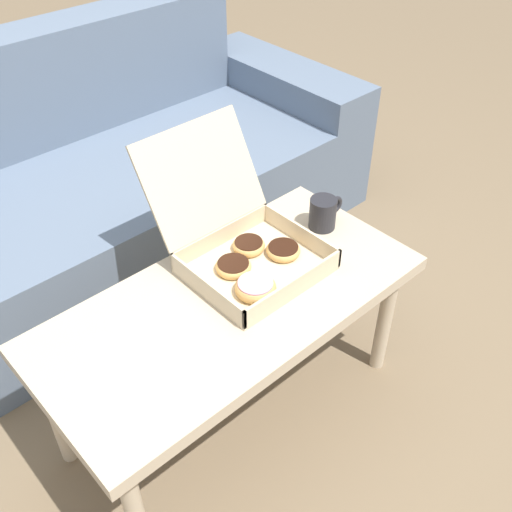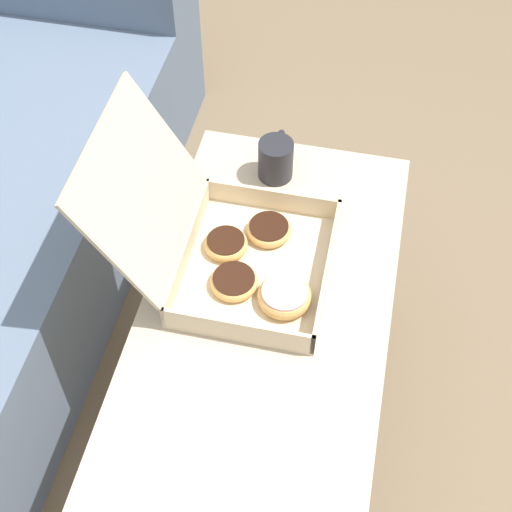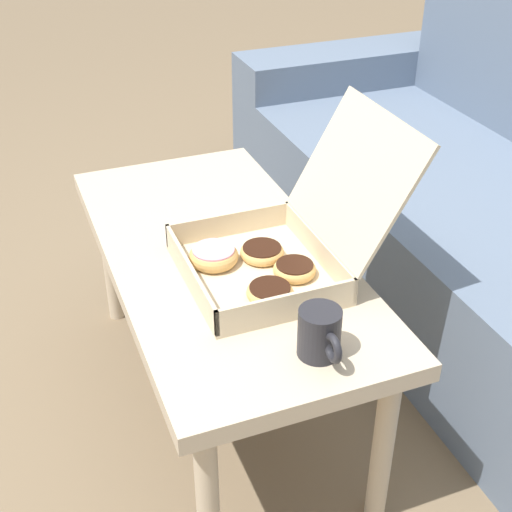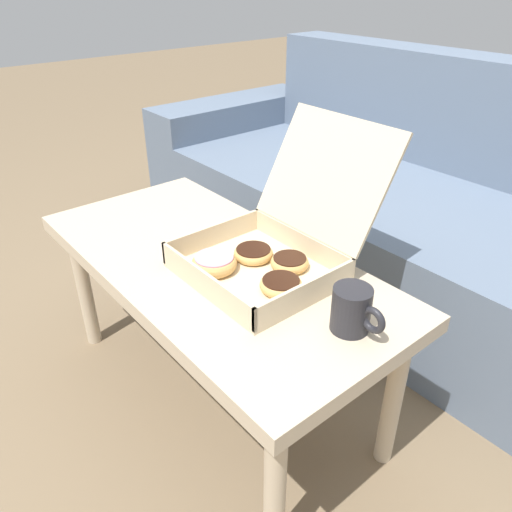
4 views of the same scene
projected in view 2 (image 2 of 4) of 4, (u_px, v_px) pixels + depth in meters
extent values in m
plane|color=#756047|center=(224.00, 415.00, 1.76)|extent=(12.00, 12.00, 0.00)
cube|color=slate|center=(62.00, 34.00, 2.26)|extent=(0.24, 0.85, 0.53)
cube|color=#C6B293|center=(261.00, 330.00, 1.40)|extent=(1.02, 0.49, 0.04)
cylinder|color=#C6B293|center=(368.00, 242.00, 1.83)|extent=(0.04, 0.04, 0.41)
cylinder|color=#C6B293|center=(227.00, 219.00, 1.87)|extent=(0.04, 0.04, 0.41)
cube|color=beige|center=(256.00, 270.00, 1.46)|extent=(0.35, 0.30, 0.01)
cube|color=beige|center=(327.00, 272.00, 1.42)|extent=(0.35, 0.01, 0.06)
cube|color=beige|center=(187.00, 248.00, 1.45)|extent=(0.35, 0.01, 0.06)
cube|color=beige|center=(237.00, 331.00, 1.34)|extent=(0.01, 0.30, 0.06)
cube|color=beige|center=(272.00, 199.00, 1.54)|extent=(0.01, 0.30, 0.06)
cube|color=beige|center=(142.00, 190.00, 1.34)|extent=(0.35, 0.15, 0.26)
torus|color=tan|center=(269.00, 230.00, 1.50)|extent=(0.10, 0.10, 0.03)
cylinder|color=black|center=(269.00, 227.00, 1.50)|extent=(0.08, 0.08, 0.01)
torus|color=tan|center=(285.00, 296.00, 1.39)|extent=(0.11, 0.11, 0.04)
cylinder|color=pink|center=(285.00, 293.00, 1.39)|extent=(0.09, 0.09, 0.02)
torus|color=tan|center=(226.00, 244.00, 1.48)|extent=(0.09, 0.09, 0.03)
cylinder|color=black|center=(226.00, 242.00, 1.47)|extent=(0.08, 0.08, 0.01)
torus|color=tan|center=(234.00, 282.00, 1.42)|extent=(0.10, 0.10, 0.03)
cylinder|color=black|center=(234.00, 279.00, 1.42)|extent=(0.08, 0.08, 0.01)
cylinder|color=#232328|center=(276.00, 160.00, 1.59)|extent=(0.08, 0.08, 0.10)
torus|color=#232328|center=(280.00, 142.00, 1.62)|extent=(0.06, 0.01, 0.06)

